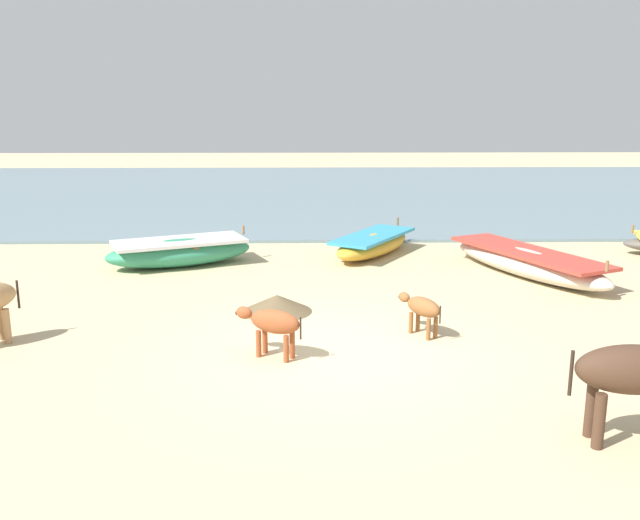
# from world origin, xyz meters

# --- Properties ---
(ground) EXTENTS (80.00, 80.00, 0.00)m
(ground) POSITION_xyz_m (0.00, 0.00, 0.00)
(ground) COLOR #CCB789
(sea_water) EXTENTS (60.00, 20.00, 0.08)m
(sea_water) POSITION_xyz_m (0.00, 17.74, 0.04)
(sea_water) COLOR slate
(sea_water) RESTS_ON ground
(fishing_boat_0) EXTENTS (3.40, 2.35, 0.78)m
(fishing_boat_0) POSITION_xyz_m (-3.22, 5.37, 0.32)
(fishing_boat_0) COLOR #338C66
(fishing_boat_0) RESTS_ON ground
(fishing_boat_1) EXTENTS (2.81, 4.39, 0.73)m
(fishing_boat_1) POSITION_xyz_m (4.15, 4.35, 0.29)
(fishing_boat_1) COLOR beige
(fishing_boat_1) RESTS_ON ground
(fishing_boat_5) EXTENTS (2.45, 3.13, 0.69)m
(fishing_boat_5) POSITION_xyz_m (1.13, 6.34, 0.27)
(fishing_boat_5) COLOR gold
(fishing_boat_5) RESTS_ON ground
(cow_adult_dark) EXTENTS (1.68, 0.57, 1.09)m
(cow_adult_dark) POSITION_xyz_m (3.00, -2.75, 0.78)
(cow_adult_dark) COLOR #4C3323
(cow_adult_dark) RESTS_ON ground
(calf_near_brown) EXTENTS (0.66, 0.85, 0.61)m
(calf_near_brown) POSITION_xyz_m (1.34, 0.69, 0.44)
(calf_near_brown) COLOR brown
(calf_near_brown) RESTS_ON ground
(calf_far_rust) EXTENTS (1.01, 0.69, 0.70)m
(calf_far_rust) POSITION_xyz_m (-0.91, -0.19, 0.50)
(calf_far_rust) COLOR #9E4C28
(calf_far_rust) RESTS_ON ground
(debris_pile_0) EXTENTS (1.70, 1.70, 0.30)m
(debris_pile_0) POSITION_xyz_m (-0.94, 1.94, 0.15)
(debris_pile_0) COLOR brown
(debris_pile_0) RESTS_ON ground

